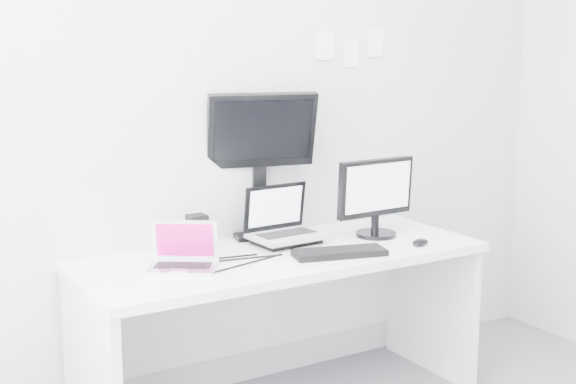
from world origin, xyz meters
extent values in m
plane|color=#B3B5B7|center=(0.00, 1.60, 1.35)|extent=(3.60, 0.00, 3.60)
cube|color=white|center=(0.00, 1.25, 0.36)|extent=(1.80, 0.70, 0.73)
cube|color=#B1B1B5|center=(-0.49, 1.21, 0.83)|extent=(0.34, 0.32, 0.20)
cube|color=black|center=(-0.30, 1.48, 0.81)|extent=(0.09, 0.09, 0.16)
cube|color=#B1B3B8|center=(0.10, 1.36, 0.87)|extent=(0.34, 0.27, 0.27)
cube|color=black|center=(0.07, 1.56, 1.08)|extent=(0.54, 0.29, 0.70)
cube|color=black|center=(0.53, 1.27, 0.92)|extent=(0.43, 0.21, 0.38)
cube|color=black|center=(0.18, 1.07, 0.74)|extent=(0.42, 0.24, 0.03)
ellipsoid|color=black|center=(0.60, 1.03, 0.75)|extent=(0.11, 0.08, 0.03)
cube|color=white|center=(0.45, 1.59, 1.62)|extent=(0.10, 0.00, 0.14)
cube|color=white|center=(0.60, 1.59, 1.58)|extent=(0.09, 0.00, 0.13)
cube|color=white|center=(0.75, 1.59, 1.63)|extent=(0.10, 0.00, 0.14)
camera|label=1|loc=(-1.74, -1.69, 1.64)|focal=50.20mm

